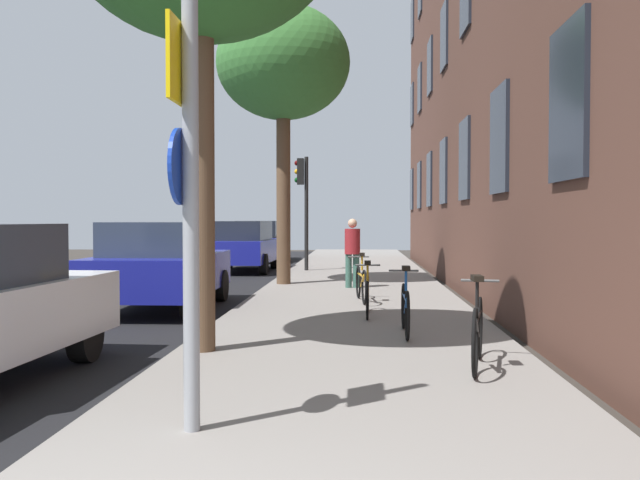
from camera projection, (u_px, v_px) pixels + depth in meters
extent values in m
plane|color=#332D28|center=(214.00, 287.00, 17.13)|extent=(41.80, 41.80, 0.00)
cube|color=black|center=(132.00, 286.00, 17.24)|extent=(7.00, 38.00, 0.01)
cube|color=gray|center=(354.00, 285.00, 16.93)|extent=(4.20, 38.00, 0.12)
cube|color=#1E232D|center=(568.00, 101.00, 7.30)|extent=(0.06, 1.24, 1.69)
cube|color=#1E232D|center=(499.00, 140.00, 10.87)|extent=(0.06, 1.24, 1.69)
cube|color=#1E232D|center=(464.00, 160.00, 14.43)|extent=(0.06, 1.24, 1.69)
cube|color=#1E232D|center=(443.00, 172.00, 18.00)|extent=(0.06, 1.24, 1.69)
cube|color=#1E232D|center=(429.00, 180.00, 21.56)|extent=(0.06, 1.24, 1.69)
cube|color=#1E232D|center=(419.00, 185.00, 25.13)|extent=(0.06, 1.24, 1.69)
cube|color=#1E232D|center=(412.00, 190.00, 28.69)|extent=(0.06, 1.24, 1.69)
cube|color=#1E232D|center=(444.00, 37.00, 17.89)|extent=(0.06, 1.24, 1.69)
cube|color=#1E232D|center=(430.00, 67.00, 21.46)|extent=(0.06, 1.24, 1.69)
cube|color=#1E232D|center=(420.00, 89.00, 25.02)|extent=(0.06, 1.24, 1.69)
cube|color=#1E232D|center=(412.00, 105.00, 28.59)|extent=(0.06, 1.24, 1.69)
cube|color=#1E232D|center=(412.00, 20.00, 28.48)|extent=(0.06, 1.24, 1.69)
cylinder|color=gray|center=(191.00, 188.00, 5.00)|extent=(0.12, 0.12, 3.57)
cube|color=yellow|center=(179.00, 63.00, 4.98)|extent=(0.03, 0.60, 0.60)
cylinder|color=#14339E|center=(180.00, 167.00, 5.00)|extent=(0.03, 0.56, 0.56)
cylinder|color=black|center=(306.00, 214.00, 21.05)|extent=(0.12, 0.12, 3.48)
cube|color=black|center=(301.00, 172.00, 21.02)|extent=(0.20, 0.24, 0.80)
sphere|color=#4B0707|center=(297.00, 163.00, 21.02)|extent=(0.16, 0.16, 0.16)
sphere|color=orange|center=(297.00, 172.00, 21.03)|extent=(0.16, 0.16, 0.16)
sphere|color=#083E11|center=(297.00, 180.00, 21.04)|extent=(0.16, 0.16, 0.16)
cylinder|color=brown|center=(202.00, 178.00, 8.08)|extent=(0.29, 0.29, 4.09)
cylinder|color=brown|center=(283.00, 194.00, 16.57)|extent=(0.34, 0.34, 4.37)
ellipsoid|color=#387533|center=(283.00, 62.00, 16.48)|extent=(3.22, 3.22, 2.73)
torus|color=black|center=(480.00, 327.00, 7.67)|extent=(0.19, 0.69, 0.69)
torus|color=black|center=(475.00, 343.00, 6.72)|extent=(0.19, 0.69, 0.69)
cylinder|color=black|center=(478.00, 317.00, 7.19)|extent=(0.22, 0.83, 0.04)
cylinder|color=black|center=(476.00, 328.00, 6.96)|extent=(0.15, 0.51, 0.28)
cylinder|color=black|center=(477.00, 294.00, 7.04)|extent=(0.04, 0.04, 0.28)
cube|color=black|center=(477.00, 278.00, 7.04)|extent=(0.10, 0.24, 0.06)
cylinder|color=#4C4C4C|center=(480.00, 281.00, 7.66)|extent=(0.42, 0.12, 0.03)
torus|color=black|center=(403.00, 306.00, 9.77)|extent=(0.05, 0.65, 0.65)
torus|color=black|center=(407.00, 316.00, 8.77)|extent=(0.05, 0.65, 0.65)
cylinder|color=#194C99|center=(405.00, 297.00, 9.27)|extent=(0.06, 0.85, 0.04)
cylinder|color=#194C99|center=(406.00, 306.00, 9.02)|extent=(0.05, 0.52, 0.28)
cylinder|color=#194C99|center=(406.00, 280.00, 9.11)|extent=(0.04, 0.04, 0.28)
cube|color=black|center=(406.00, 268.00, 9.11)|extent=(0.10, 0.24, 0.06)
cylinder|color=#4C4C4C|center=(404.00, 271.00, 9.76)|extent=(0.42, 0.04, 0.03)
torus|color=black|center=(368.00, 294.00, 11.60)|extent=(0.05, 0.61, 0.61)
torus|color=black|center=(367.00, 300.00, 10.60)|extent=(0.05, 0.61, 0.61)
cylinder|color=#C68C19|center=(368.00, 287.00, 11.09)|extent=(0.06, 0.85, 0.04)
cylinder|color=#C68C19|center=(367.00, 293.00, 10.85)|extent=(0.05, 0.51, 0.28)
cylinder|color=#C68C19|center=(368.00, 273.00, 10.94)|extent=(0.04, 0.04, 0.28)
cube|color=black|center=(368.00, 263.00, 10.93)|extent=(0.10, 0.24, 0.06)
cylinder|color=#4C4C4C|center=(368.00, 265.00, 11.58)|extent=(0.42, 0.04, 0.03)
torus|color=black|center=(358.00, 282.00, 13.55)|extent=(0.11, 0.64, 0.64)
torus|color=black|center=(364.00, 287.00, 12.51)|extent=(0.11, 0.64, 0.64)
cylinder|color=#C68C19|center=(361.00, 275.00, 13.03)|extent=(0.13, 0.88, 0.04)
cylinder|color=#C68C19|center=(363.00, 281.00, 12.77)|extent=(0.10, 0.54, 0.29)
cylinder|color=#C68C19|center=(362.00, 263.00, 12.86)|extent=(0.04, 0.04, 0.28)
cube|color=black|center=(362.00, 254.00, 12.86)|extent=(0.10, 0.24, 0.06)
cylinder|color=#4C4C4C|center=(358.00, 257.00, 13.54)|extent=(0.42, 0.07, 0.03)
cylinder|color=#33594C|center=(349.00, 271.00, 15.67)|extent=(0.14, 0.14, 0.77)
cylinder|color=#33594C|center=(356.00, 271.00, 15.66)|extent=(0.14, 0.14, 0.77)
cylinder|color=maroon|center=(352.00, 241.00, 15.64)|extent=(0.39, 0.39, 0.58)
sphere|color=tan|center=(352.00, 223.00, 15.63)|extent=(0.21, 0.21, 0.21)
cylinder|color=black|center=(85.00, 335.00, 8.00)|extent=(0.22, 0.64, 0.64)
cube|color=navy|center=(162.00, 273.00, 12.76)|extent=(1.89, 4.02, 0.70)
cube|color=#2D3847|center=(158.00, 238.00, 12.54)|extent=(1.58, 2.26, 0.60)
cylinder|color=black|center=(139.00, 285.00, 14.10)|extent=(0.22, 0.64, 0.64)
cylinder|color=black|center=(221.00, 285.00, 14.00)|extent=(0.22, 0.64, 0.64)
cylinder|color=black|center=(90.00, 300.00, 11.54)|extent=(0.22, 0.64, 0.64)
cylinder|color=black|center=(190.00, 300.00, 11.44)|extent=(0.22, 0.64, 0.64)
cube|color=navy|center=(245.00, 251.00, 22.10)|extent=(1.86, 4.27, 0.70)
cube|color=#1E232D|center=(244.00, 231.00, 21.87)|extent=(1.53, 2.40, 0.60)
cylinder|color=black|center=(229.00, 259.00, 23.50)|extent=(0.22, 0.64, 0.64)
cylinder|color=black|center=(275.00, 259.00, 23.42)|extent=(0.22, 0.64, 0.64)
cylinder|color=black|center=(212.00, 264.00, 20.81)|extent=(0.22, 0.64, 0.64)
cylinder|color=black|center=(264.00, 264.00, 20.72)|extent=(0.22, 0.64, 0.64)
cube|color=black|center=(261.00, 244.00, 27.70)|extent=(1.89, 4.38, 0.70)
cube|color=#1E232D|center=(260.00, 228.00, 27.47)|extent=(1.57, 2.46, 0.60)
cylinder|color=black|center=(246.00, 251.00, 29.16)|extent=(0.22, 0.64, 0.64)
cylinder|color=black|center=(285.00, 251.00, 29.06)|extent=(0.22, 0.64, 0.64)
cylinder|color=black|center=(234.00, 255.00, 26.37)|extent=(0.22, 0.64, 0.64)
cylinder|color=black|center=(278.00, 255.00, 26.28)|extent=(0.22, 0.64, 0.64)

